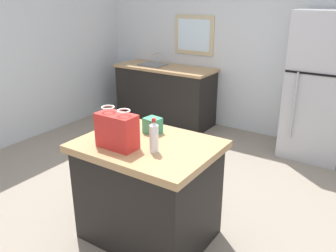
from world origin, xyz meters
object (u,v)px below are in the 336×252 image
(refrigerator, at_px, (320,87))
(bottle, at_px, (154,137))
(small_box, at_px, (153,126))
(shopping_bag, at_px, (117,131))
(kitchen_island, at_px, (148,190))

(refrigerator, distance_m, bottle, 2.71)
(bottle, bearing_deg, small_box, 127.42)
(small_box, bearing_deg, shopping_bag, -97.20)
(refrigerator, bearing_deg, kitchen_island, -107.43)
(kitchen_island, height_order, bottle, bottle)
(kitchen_island, bearing_deg, small_box, 114.33)
(kitchen_island, bearing_deg, bottle, -36.97)
(kitchen_island, height_order, small_box, small_box)
(kitchen_island, xyz_separation_m, bottle, (0.15, -0.11, 0.56))
(small_box, xyz_separation_m, bottle, (0.24, -0.31, 0.05))
(kitchen_island, distance_m, refrigerator, 2.69)
(small_box, bearing_deg, refrigerator, 69.24)
(kitchen_island, bearing_deg, refrigerator, 72.57)
(kitchen_island, relative_size, shopping_bag, 3.45)
(shopping_bag, xyz_separation_m, bottle, (0.29, 0.09, -0.02))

